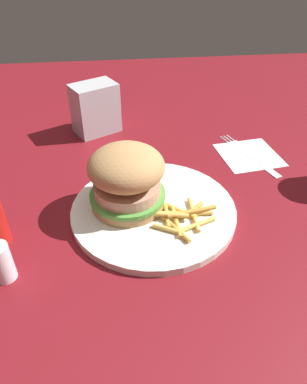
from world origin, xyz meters
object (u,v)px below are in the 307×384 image
sandwich (127,178)px  salt_shaker (1,262)px  fries_pile (182,217)px  napkin (249,155)px  plate (153,210)px  fork (249,153)px  napkin_dispenser (95,109)px

sandwich → salt_shaker: sandwich is taller
fries_pile → napkin: (0.18, -0.17, -0.02)m
plate → fork: bearing=-53.4°
fries_pile → napkin_dispenser: bearing=21.8°
plate → fries_pile: fries_pile is taller
napkin → fork: bearing=19.3°
plate → fries_pile: size_ratio=2.26×
fork → napkin_dispenser: napkin_dispenser is taller
fries_pile → fork: 0.25m
napkin → fork: (0.00, 0.00, 0.00)m
plate → fries_pile: bearing=-131.0°
plate → sandwich: bearing=71.0°
sandwich → napkin: 0.29m
sandwich → napkin: (0.14, -0.25, -0.06)m
napkin_dispenser → napkin: bearing=-52.5°
sandwich → salt_shaker: size_ratio=2.13×
plate → fork: plate is taller
napkin_dispenser → plate: bearing=-100.4°
napkin → salt_shaker: (-0.26, 0.41, 0.03)m
fork → salt_shaker: bearing=122.1°
plate → salt_shaker: bearing=117.0°
fork → napkin_dispenser: bearing=65.5°
fries_pile → salt_shaker: bearing=106.3°
napkin_dispenser → salt_shaker: napkin_dispenser is taller
napkin → salt_shaker: size_ratio=2.00×
fries_pile → napkin: bearing=-42.3°
fork → napkin_dispenser: (0.13, 0.30, 0.05)m
sandwich → fork: bearing=-60.3°
fries_pile → napkin: fries_pile is taller
sandwich → fries_pile: (-0.05, -0.08, -0.05)m
plate → sandwich: 0.07m
plate → salt_shaker: salt_shaker is taller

